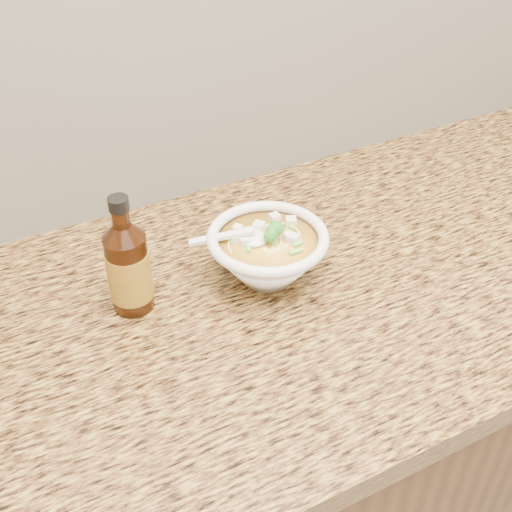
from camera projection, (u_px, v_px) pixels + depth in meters
name	position (u px, v px, depth m)	size (l,w,h in m)	color
cabinet	(294.00, 455.00, 1.29)	(4.00, 0.65, 0.86)	#372210
counter_slab	(304.00, 286.00, 1.02)	(4.00, 0.68, 0.04)	olive
soup_bowl	(267.00, 255.00, 0.98)	(0.20, 0.18, 0.10)	white
hot_sauce_bottle	(129.00, 268.00, 0.91)	(0.08, 0.08, 0.19)	#3D1A08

